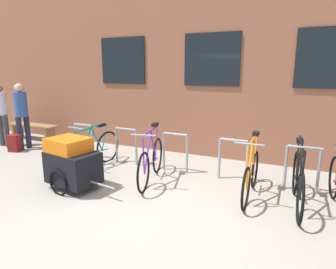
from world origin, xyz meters
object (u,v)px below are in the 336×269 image
object	(u,v)px
bicycle_black	(298,181)
person_browsing	(1,111)
wooden_bench	(33,128)
person_by_bench	(21,112)
bike_trailer	(72,163)
bicycle_orange	(251,175)
backpack	(14,143)
bicycle_purple	(151,160)
bicycle_teal	(93,150)

from	to	relation	value
bicycle_black	person_browsing	world-z (taller)	person_browsing
wooden_bench	person_by_bench	distance (m)	1.25
bike_trailer	person_by_bench	xyz separation A→B (m)	(-3.05, 1.48, 0.52)
bicycle_black	person_browsing	distance (m)	7.51
bicycle_orange	backpack	distance (m)	6.01
bicycle_orange	bike_trailer	world-z (taller)	bicycle_orange
bicycle_orange	bike_trailer	size ratio (longest dim) A/B	1.11
bicycle_purple	bicycle_orange	distance (m)	1.85
bicycle_teal	person_browsing	world-z (taller)	person_browsing
backpack	bicycle_purple	bearing A→B (deg)	-16.66
bicycle_purple	person_by_bench	size ratio (longest dim) A/B	1.00
bicycle_black	person_by_bench	size ratio (longest dim) A/B	1.05
bicycle_teal	bicycle_purple	size ratio (longest dim) A/B	0.97
bicycle_teal	bicycle_black	size ratio (longest dim) A/B	0.93
bicycle_purple	person_browsing	size ratio (longest dim) A/B	1.02
bike_trailer	wooden_bench	world-z (taller)	bike_trailer
person_by_bench	person_browsing	world-z (taller)	person_by_bench
bike_trailer	person_by_bench	world-z (taller)	person_by_bench
person_by_bench	backpack	distance (m)	0.83
bicycle_purple	bicycle_black	size ratio (longest dim) A/B	0.96
person_by_bench	backpack	bearing A→B (deg)	-94.02
bicycle_orange	bicycle_teal	bearing A→B (deg)	178.50
bicycle_orange	wooden_bench	distance (m)	6.77
bicycle_black	bike_trailer	size ratio (longest dim) A/B	1.22
wooden_bench	bicycle_orange	bearing A→B (deg)	-11.25
bike_trailer	person_browsing	bearing A→B (deg)	159.01
wooden_bench	backpack	distance (m)	1.31
bike_trailer	person_browsing	distance (m)	4.13
bicycle_orange	person_browsing	bearing A→B (deg)	176.04
bicycle_black	wooden_bench	distance (m)	7.48
bicycle_black	wooden_bench	size ratio (longest dim) A/B	1.05
bicycle_orange	backpack	size ratio (longest dim) A/B	3.75
wooden_bench	bicycle_teal	bearing A→B (deg)	-20.63
bicycle_orange	backpack	world-z (taller)	bicycle_orange
bike_trailer	person_by_bench	distance (m)	3.43
bicycle_teal	person_browsing	xyz separation A→B (m)	(-3.39, 0.38, 0.60)
bicycle_orange	bicycle_black	bearing A→B (deg)	-2.74
person_browsing	backpack	distance (m)	1.11
bike_trailer	backpack	xyz separation A→B (m)	(-3.07, 1.19, -0.26)
bike_trailer	backpack	distance (m)	3.30
bicycle_teal	backpack	distance (m)	2.64
bicycle_purple	backpack	size ratio (longest dim) A/B	3.94
bicycle_purple	person_by_bench	distance (m)	4.22
backpack	wooden_bench	bearing A→B (deg)	106.27
bicycle_black	backpack	xyz separation A→B (m)	(-6.72, 0.22, -0.18)
bicycle_black	person_browsing	size ratio (longest dim) A/B	1.06
bicycle_purple	bike_trailer	distance (m)	1.43
person_by_bench	bike_trailer	bearing A→B (deg)	-25.90
bicycle_purple	person_browsing	xyz separation A→B (m)	(-4.91, 0.54, 0.59)
bicycle_black	backpack	bearing A→B (deg)	178.13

